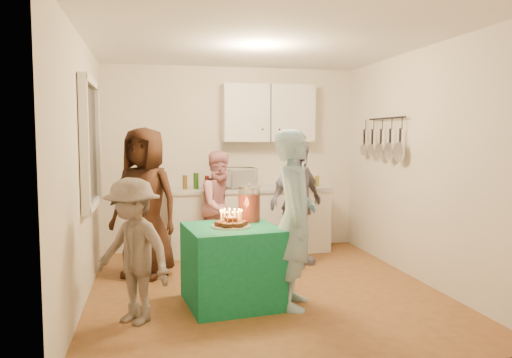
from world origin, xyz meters
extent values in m
plane|color=brown|center=(0.00, 0.00, 0.00)|extent=(4.00, 4.00, 0.00)
plane|color=white|center=(0.00, 0.00, 2.60)|extent=(4.00, 4.00, 0.00)
plane|color=silver|center=(0.00, 2.00, 1.30)|extent=(3.60, 3.60, 0.00)
plane|color=silver|center=(-1.80, 0.00, 1.30)|extent=(4.00, 4.00, 0.00)
plane|color=silver|center=(1.80, 0.00, 1.30)|extent=(4.00, 4.00, 0.00)
cube|color=black|center=(-1.77, 0.30, 1.55)|extent=(0.04, 1.00, 1.20)
cube|color=white|center=(0.20, 1.70, 0.43)|extent=(2.20, 0.58, 0.86)
cube|color=beige|center=(0.20, 1.70, 0.89)|extent=(2.24, 0.62, 0.05)
cube|color=white|center=(0.50, 1.85, 1.95)|extent=(1.30, 0.30, 0.80)
cube|color=black|center=(1.72, 0.70, 1.60)|extent=(0.12, 1.00, 0.60)
imported|color=white|center=(0.03, 1.70, 1.05)|extent=(0.51, 0.35, 0.28)
cube|color=#117449|center=(-0.40, -0.39, 0.38)|extent=(0.94, 0.94, 0.76)
cylinder|color=#B8210E|center=(-0.18, -0.13, 0.93)|extent=(0.22, 0.22, 0.34)
imported|color=#94BED8|center=(0.18, -0.59, 0.85)|extent=(0.58, 0.71, 1.69)
imported|color=#562D18|center=(-1.22, 0.78, 0.86)|extent=(1.01, 0.92, 1.73)
imported|color=#D16D87|center=(-0.25, 1.32, 0.72)|extent=(0.86, 0.78, 1.43)
imported|color=#101035|center=(0.63, 0.87, 0.79)|extent=(0.99, 0.84, 1.58)
imported|color=#5E524B|center=(-1.32, -0.70, 0.64)|extent=(0.92, 0.92, 1.27)
camera|label=1|loc=(-1.16, -5.08, 1.64)|focal=35.00mm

